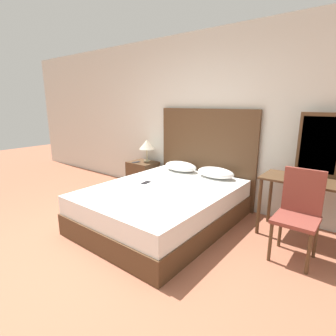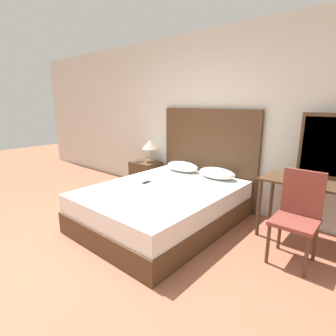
{
  "view_description": "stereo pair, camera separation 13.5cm",
  "coord_description": "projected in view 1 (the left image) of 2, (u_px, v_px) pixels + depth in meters",
  "views": [
    {
      "loc": [
        2.2,
        -1.19,
        1.62
      ],
      "look_at": [
        0.07,
        1.51,
        0.76
      ],
      "focal_mm": 28.0,
      "sensor_mm": 36.0,
      "label": 1
    },
    {
      "loc": [
        2.3,
        -1.1,
        1.62
      ],
      "look_at": [
        0.07,
        1.51,
        0.76
      ],
      "focal_mm": 28.0,
      "sensor_mm": 36.0,
      "label": 2
    }
  ],
  "objects": [
    {
      "name": "phone_on_nightstand",
      "position": [
        136.0,
        162.0,
        4.84
      ],
      "size": [
        0.1,
        0.16,
        0.01
      ],
      "color": "#232328",
      "rests_on": "nightstand"
    },
    {
      "name": "wall_back",
      "position": [
        205.0,
        120.0,
        4.25
      ],
      "size": [
        10.0,
        0.06,
        2.7
      ],
      "color": "silver",
      "rests_on": "ground_plane"
    },
    {
      "name": "pillow_left",
      "position": [
        181.0,
        166.0,
        4.34
      ],
      "size": [
        0.58,
        0.33,
        0.16
      ],
      "color": "white",
      "rests_on": "bed"
    },
    {
      "name": "headboard",
      "position": [
        205.0,
        156.0,
        4.29
      ],
      "size": [
        1.72,
        0.05,
        1.53
      ],
      "color": "#4C331E",
      "rests_on": "ground_plane"
    },
    {
      "name": "pillow_right",
      "position": [
        216.0,
        173.0,
        3.95
      ],
      "size": [
        0.58,
        0.33,
        0.16
      ],
      "color": "white",
      "rests_on": "bed"
    },
    {
      "name": "bed",
      "position": [
        163.0,
        206.0,
        3.58
      ],
      "size": [
        1.64,
        2.14,
        0.51
      ],
      "color": "#4C331E",
      "rests_on": "ground_plane"
    },
    {
      "name": "nightstand",
      "position": [
        143.0,
        176.0,
        4.95
      ],
      "size": [
        0.5,
        0.42,
        0.55
      ],
      "color": "#4C331E",
      "rests_on": "ground_plane"
    },
    {
      "name": "phone_on_bed",
      "position": [
        146.0,
        183.0,
        3.72
      ],
      "size": [
        0.09,
        0.16,
        0.01
      ],
      "color": "black",
      "rests_on": "bed"
    },
    {
      "name": "ground_plane",
      "position": [
        69.0,
        270.0,
        2.61
      ],
      "size": [
        16.0,
        16.0,
        0.0
      ],
      "primitive_type": "plane",
      "color": "#9E5B42"
    },
    {
      "name": "chair",
      "position": [
        299.0,
        209.0,
        2.74
      ],
      "size": [
        0.42,
        0.42,
        0.95
      ],
      "color": "brown",
      "rests_on": "ground_plane"
    },
    {
      "name": "vanity_mirror",
      "position": [
        319.0,
        145.0,
        3.12
      ],
      "size": [
        0.47,
        0.03,
        0.77
      ],
      "color": "#4C331E",
      "rests_on": "vanity_desk"
    },
    {
      "name": "table_lamp",
      "position": [
        147.0,
        145.0,
        4.85
      ],
      "size": [
        0.29,
        0.29,
        0.4
      ],
      "color": "tan",
      "rests_on": "nightstand"
    },
    {
      "name": "vanity_desk",
      "position": [
        309.0,
        190.0,
        3.07
      ],
      "size": [
        1.07,
        0.51,
        0.75
      ],
      "color": "#4C331E",
      "rests_on": "ground_plane"
    }
  ]
}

